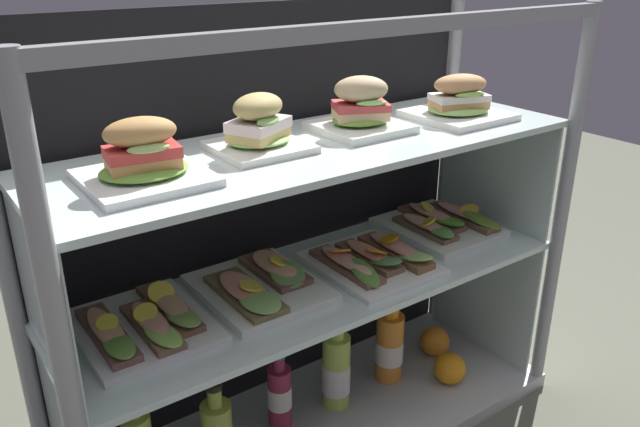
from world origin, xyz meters
name	(u,v)px	position (x,y,z in m)	size (l,w,h in m)	color
case_base_deck	(320,426)	(0.00, 0.00, 0.02)	(1.19, 0.42, 0.04)	#B9BBBA
case_frame	(291,215)	(0.00, 0.11, 0.53)	(1.19, 0.42, 0.99)	gray
riser_lower_tier	(320,355)	(0.00, 0.00, 0.22)	(1.12, 0.35, 0.37)	silver
shelf_lower_glass	(320,281)	(0.00, 0.00, 0.42)	(1.14, 0.37, 0.01)	silver
riser_upper_tier	(320,217)	(0.00, 0.00, 0.57)	(1.12, 0.35, 0.29)	silver
shelf_upper_glass	(320,146)	(0.00, 0.00, 0.72)	(1.14, 0.37, 0.01)	silver
plated_roll_sandwich_right_of_center	(143,161)	(-0.37, -0.02, 0.77)	(0.20, 0.20, 0.11)	white
plated_roll_sandwich_near_right_corner	(259,128)	(-0.13, 0.02, 0.78)	(0.17, 0.17, 0.11)	white
plated_roll_sandwich_left_of_center	(361,111)	(0.12, 0.02, 0.78)	(0.18, 0.18, 0.12)	white
plated_roll_sandwich_mid_left	(459,103)	(0.37, -0.02, 0.77)	(0.20, 0.20, 0.10)	white
open_sandwich_tray_far_right	(144,324)	(-0.39, 0.02, 0.44)	(0.23, 0.27, 0.06)	white
open_sandwich_tray_near_left_corner	(261,284)	(-0.14, 0.02, 0.44)	(0.23, 0.28, 0.07)	white
open_sandwich_tray_center	(373,259)	(0.13, -0.03, 0.44)	(0.23, 0.27, 0.06)	white
open_sandwich_tray_far_left	(441,224)	(0.40, 0.02, 0.44)	(0.23, 0.27, 0.06)	white
juice_bottle_tucked_behind	(280,395)	(-0.09, 0.04, 0.12)	(0.06, 0.06, 0.20)	#9C2B45
juice_bottle_near_post	(336,370)	(0.07, 0.03, 0.14)	(0.07, 0.07, 0.25)	#B6D454
juice_bottle_front_middle	(389,346)	(0.24, 0.03, 0.13)	(0.07, 0.07, 0.23)	orange
orange_fruit_beside_bottles	(435,341)	(0.42, 0.03, 0.08)	(0.08, 0.08, 0.08)	orange
orange_fruit_near_left_post	(450,368)	(0.36, -0.08, 0.08)	(0.08, 0.08, 0.08)	orange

